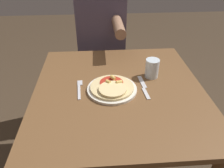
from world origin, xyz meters
TOP-DOWN VIEW (x-y plane):
  - dining_table at (0.00, 0.00)m, footprint 0.91×0.96m
  - plate at (-0.04, -0.02)m, footprint 0.27×0.27m
  - pizza at (-0.04, -0.02)m, footprint 0.23×0.23m
  - fork at (-0.21, 0.01)m, footprint 0.03×0.18m
  - knife at (0.14, -0.01)m, footprint 0.03×0.22m
  - drinking_glass at (0.20, 0.11)m, footprint 0.08×0.08m
  - person_diner at (-0.07, 0.71)m, footprint 0.37×0.52m

SIDE VIEW (x-z plane):
  - dining_table at x=0.00m, z-range 0.25..1.01m
  - person_diner at x=-0.07m, z-range 0.11..1.39m
  - knife at x=0.14m, z-range 0.75..0.76m
  - fork at x=-0.21m, z-range 0.75..0.76m
  - plate at x=-0.04m, z-range 0.75..0.77m
  - pizza at x=-0.04m, z-range 0.76..0.79m
  - drinking_glass at x=0.20m, z-range 0.75..0.86m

